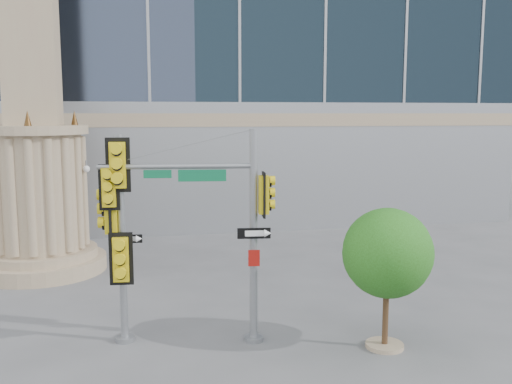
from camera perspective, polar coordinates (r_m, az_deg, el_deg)
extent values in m
plane|color=#545456|center=(13.14, 0.88, -16.86)|extent=(120.00, 120.00, 0.00)
cylinder|color=tan|center=(21.56, -20.60, -6.74)|extent=(4.40, 4.40, 0.50)
cylinder|color=tan|center=(21.47, -20.65, -5.70)|extent=(3.80, 3.80, 0.30)
cylinder|color=tan|center=(21.08, -20.93, -0.01)|extent=(3.00, 3.00, 4.00)
cylinder|color=tan|center=(20.92, -21.22, 5.84)|extent=(3.50, 3.50, 0.30)
cone|color=#472D14|center=(20.74, -17.70, 7.09)|extent=(0.24, 0.24, 0.50)
cylinder|color=slate|center=(14.35, -0.24, -14.44)|extent=(0.48, 0.48, 0.10)
cylinder|color=slate|center=(13.60, -0.24, -4.58)|extent=(0.19, 0.19, 5.14)
cylinder|color=slate|center=(13.32, -7.99, 2.55)|extent=(3.58, 0.57, 0.12)
cube|color=#0C653D|center=(13.30, -5.40, 1.65)|extent=(1.11, 0.17, 0.27)
cube|color=yellow|center=(13.55, -14.48, 0.46)|extent=(0.50, 0.30, 1.07)
cube|color=yellow|center=(13.43, 0.77, -0.27)|extent=(0.30, 0.50, 1.07)
cube|color=black|center=(13.45, -0.20, -4.15)|extent=(0.78, 0.12, 0.26)
cube|color=maroon|center=(13.59, -0.20, -6.62)|extent=(0.28, 0.06, 0.39)
cylinder|color=slate|center=(14.68, -12.96, -14.08)|extent=(0.48, 0.48, 0.12)
cylinder|color=slate|center=(13.96, -13.27, -4.69)|extent=(0.18, 0.18, 5.03)
cube|color=yellow|center=(13.47, -13.63, 2.65)|extent=(0.58, 0.34, 1.26)
cube|color=yellow|center=(13.86, -14.27, -1.85)|extent=(0.34, 0.58, 1.26)
cube|color=yellow|center=(13.84, -13.33, -6.51)|extent=(0.58, 0.34, 1.26)
cube|color=black|center=(13.81, -12.59, -4.59)|extent=(0.62, 0.09, 0.20)
cylinder|color=tan|center=(14.30, 12.73, -14.73)|extent=(0.90, 0.90, 0.10)
cylinder|color=#382314|center=(14.00, 12.84, -11.52)|extent=(0.14, 0.14, 1.80)
sphere|color=#235814|center=(13.61, 13.02, -5.96)|extent=(2.10, 2.10, 2.10)
sphere|color=#235814|center=(14.09, 14.22, -6.78)|extent=(1.30, 1.30, 1.30)
sphere|color=#235814|center=(13.31, 12.06, -7.35)|extent=(1.10, 1.10, 1.10)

